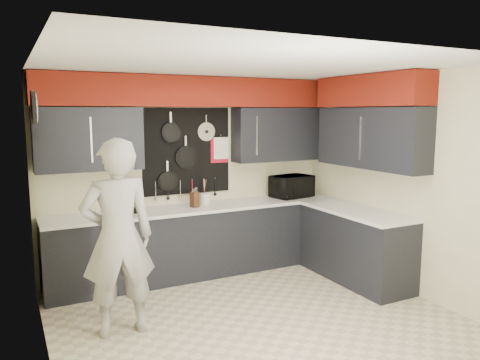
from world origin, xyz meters
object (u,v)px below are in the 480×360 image
utensil_crock (205,199)px  microwave (292,186)px  coffee_maker (135,197)px  person (118,238)px  knife_block (195,200)px

utensil_crock → microwave: bearing=-3.0°
coffee_maker → person: bearing=-99.3°
knife_block → person: 1.73m
utensil_crock → person: 1.94m
utensil_crock → coffee_maker: (-0.95, -0.02, 0.10)m
knife_block → microwave: bearing=-16.3°
microwave → utensil_crock: bearing=167.1°
person → coffee_maker: bearing=-108.6°
person → knife_block: bearing=-134.0°
microwave → coffee_maker: 2.28m
utensil_crock → person: (-1.44, -1.30, -0.04)m
coffee_maker → person: person is taller
coffee_maker → knife_block: bearing=5.1°
utensil_crock → coffee_maker: bearing=-178.6°
knife_block → person: bearing=-154.4°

